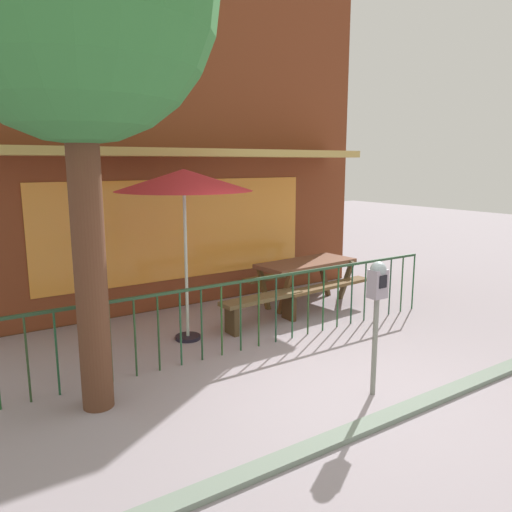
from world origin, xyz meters
TOP-DOWN VIEW (x-y plane):
  - ground at (0.00, 0.00)m, footprint 40.00×40.00m
  - pub_storefront at (0.00, 4.23)m, footprint 7.59×1.49m
  - patio_fence_front at (-0.00, 1.63)m, footprint 6.40×0.04m
  - picnic_table_left at (1.85, 2.88)m, footprint 1.90×1.50m
  - patio_umbrella at (-0.68, 2.43)m, footprint 1.87×1.87m
  - patio_bench at (0.50, 2.29)m, footprint 1.42×0.42m
  - parking_meter_near at (0.23, -0.24)m, footprint 0.18×0.17m
  - curb_edge at (0.00, -0.71)m, footprint 10.62×0.20m

SIDE VIEW (x-z plane):
  - ground at x=0.00m, z-range 0.00..0.00m
  - curb_edge at x=0.00m, z-range -0.06..0.06m
  - patio_bench at x=0.50m, z-range 0.11..0.59m
  - picnic_table_left at x=1.85m, z-range 0.21..1.01m
  - patio_fence_front at x=0.00m, z-range 0.18..1.15m
  - parking_meter_near at x=0.23m, z-range 0.40..1.87m
  - patio_umbrella at x=-0.68m, z-range 1.03..3.43m
  - pub_storefront at x=0.00m, z-range -0.03..5.82m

